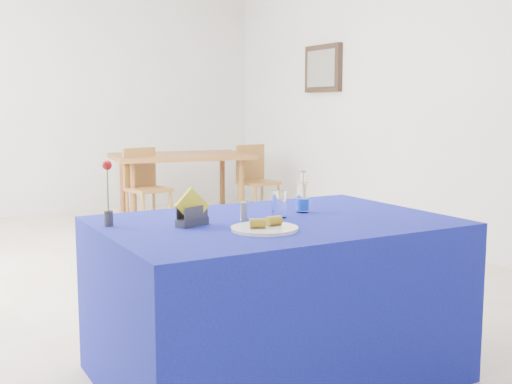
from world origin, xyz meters
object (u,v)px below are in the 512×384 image
(chair_bg_right, at_px, (255,176))
(blue_table, at_px, (275,298))
(water_bottle, at_px, (302,198))
(plate, at_px, (264,229))
(chair_bg_left, at_px, (144,182))
(oak_table, at_px, (181,161))

(chair_bg_right, bearing_deg, blue_table, -123.83)
(water_bottle, bearing_deg, plate, -141.81)
(plate, xyz_separation_m, chair_bg_right, (2.21, 4.07, -0.28))
(water_bottle, bearing_deg, blue_table, -153.29)
(plate, relative_size, chair_bg_left, 0.34)
(plate, bearing_deg, blue_table, 49.38)
(plate, relative_size, chair_bg_right, 0.34)
(blue_table, distance_m, chair_bg_right, 4.37)
(chair_bg_right, bearing_deg, oak_table, 155.63)
(blue_table, height_order, oak_table, blue_table)
(blue_table, height_order, chair_bg_left, chair_bg_left)
(plate, bearing_deg, oak_table, 72.05)
(water_bottle, distance_m, chair_bg_left, 3.81)
(plate, relative_size, oak_table, 0.18)
(water_bottle, height_order, chair_bg_left, water_bottle)
(water_bottle, relative_size, chair_bg_right, 0.25)
(blue_table, relative_size, chair_bg_right, 1.89)
(water_bottle, xyz_separation_m, chair_bg_right, (1.81, 3.75, -0.34))
(chair_bg_left, bearing_deg, blue_table, -112.01)
(plate, distance_m, water_bottle, 0.51)
(blue_table, xyz_separation_m, chair_bg_left, (0.71, 3.88, 0.11))
(water_bottle, xyz_separation_m, oak_table, (1.00, 4.02, -0.15))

